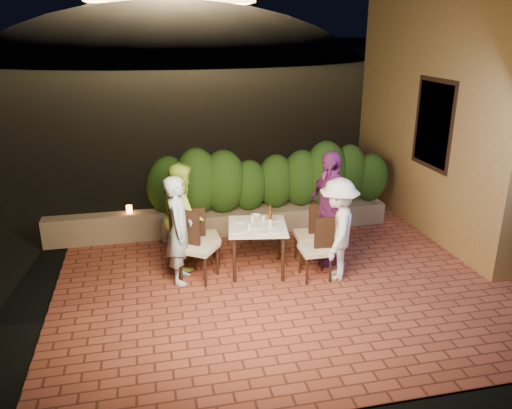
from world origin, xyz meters
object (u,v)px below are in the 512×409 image
object	(u,v)px
diner_white	(338,229)
diner_purple	(329,208)
chair_right_back	(310,234)
beer_bottle	(270,214)
dining_table	(257,248)
diner_green	(182,215)
chair_left_back	(205,236)
bowl	(256,216)
parapet_lamp	(129,209)
diner_blue	(179,230)
chair_left_front	(199,246)
chair_right_front	(316,249)

from	to	relation	value
diner_white	diner_purple	bearing A→B (deg)	-159.67
diner_purple	chair_right_back	bearing A→B (deg)	-99.17
beer_bottle	diner_white	world-z (taller)	diner_white
dining_table	diner_green	size ratio (longest dim) A/B	0.52
chair_left_back	diner_white	world-z (taller)	diner_white
dining_table	diner_green	bearing A→B (deg)	156.36
bowl	parapet_lamp	distance (m)	2.38
chair_left_back	diner_blue	size ratio (longest dim) A/B	0.59
chair_right_back	parapet_lamp	distance (m)	3.20
beer_bottle	diner_white	distance (m)	1.03
diner_green	diner_white	distance (m)	2.38
bowl	diner_green	xyz separation A→B (m)	(-1.13, 0.14, 0.06)
dining_table	chair_right_back	size ratio (longest dim) A/B	0.87
dining_table	chair_left_front	bearing A→B (deg)	-176.00
diner_blue	chair_left_back	bearing A→B (deg)	-29.67
beer_bottle	parapet_lamp	xyz separation A→B (m)	(-2.13, 1.62, -0.33)
diner_white	chair_left_back	bearing A→B (deg)	-88.25
chair_left_back	diner_purple	size ratio (longest dim) A/B	0.52
chair_right_front	chair_left_back	bearing A→B (deg)	-27.64
chair_right_front	parapet_lamp	world-z (taller)	chair_right_front
diner_green	parapet_lamp	size ratio (longest dim) A/B	11.89
diner_white	chair_right_back	bearing A→B (deg)	-130.23
chair_right_front	diner_green	size ratio (longest dim) A/B	0.57
parapet_lamp	chair_left_front	bearing A→B (deg)	-59.31
chair_left_back	dining_table	bearing A→B (deg)	-31.25
parapet_lamp	bowl	bearing A→B (deg)	-33.81
beer_bottle	diner_purple	distance (m)	0.96
dining_table	bowl	size ratio (longest dim) A/B	5.41
bowl	chair_right_front	xyz separation A→B (m)	(0.74, -0.76, -0.29)
dining_table	chair_right_front	world-z (taller)	chair_right_front
chair_right_front	diner_blue	bearing A→B (deg)	-9.74
parapet_lamp	diner_purple	bearing A→B (deg)	-26.97
bowl	diner_white	bearing A→B (deg)	-37.07
chair_right_back	diner_blue	world-z (taller)	diner_blue
diner_purple	parapet_lamp	distance (m)	3.49
diner_blue	diner_green	size ratio (longest dim) A/B	0.97
chair_right_front	chair_right_back	distance (m)	0.52
diner_green	parapet_lamp	xyz separation A→B (m)	(-0.84, 1.18, -0.26)
diner_blue	chair_right_back	bearing A→B (deg)	-74.02
diner_white	parapet_lamp	size ratio (longest dim) A/B	11.03
chair_left_front	chair_left_back	size ratio (longest dim) A/B	1.11
chair_left_back	parapet_lamp	bearing A→B (deg)	130.10
diner_green	diner_blue	bearing A→B (deg)	167.73
diner_blue	diner_green	xyz separation A→B (m)	(0.09, 0.54, 0.02)
dining_table	chair_right_back	distance (m)	0.88
chair_right_front	parapet_lamp	size ratio (longest dim) A/B	6.80
dining_table	diner_green	world-z (taller)	diner_green
parapet_lamp	diner_blue	bearing A→B (deg)	-66.50
dining_table	diner_purple	distance (m)	1.29
chair_right_back	diner_green	bearing A→B (deg)	-5.55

